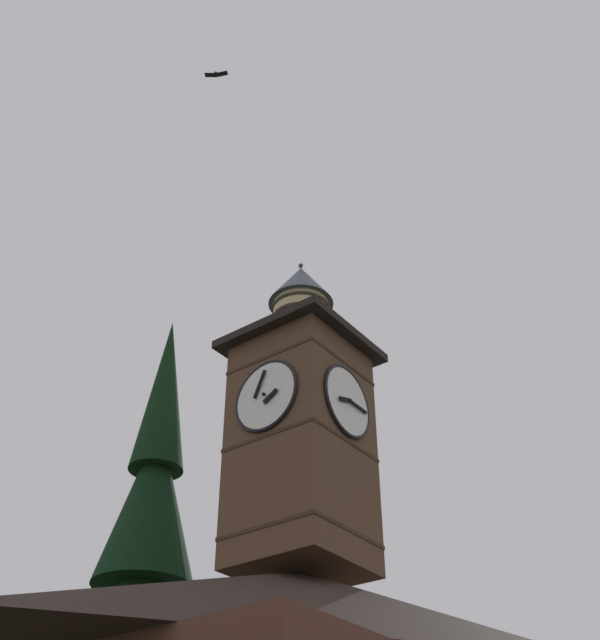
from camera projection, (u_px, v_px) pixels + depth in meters
clock_tower at (301, 424)px, 22.12m from camera, size 3.74×3.74×10.03m
flying_bird_high at (216, 74)px, 25.00m from camera, size 0.49×0.70×0.12m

